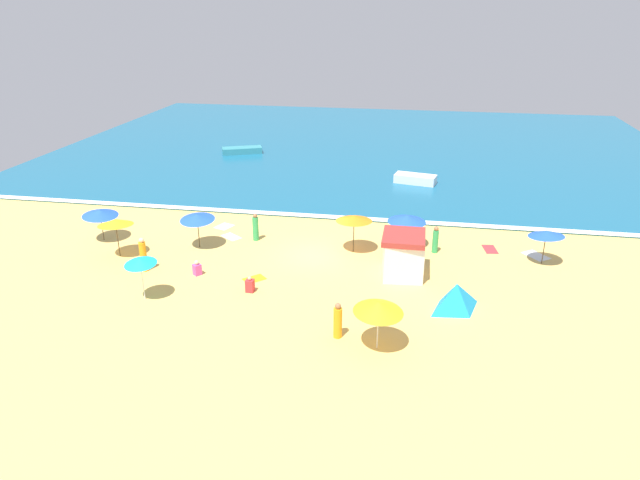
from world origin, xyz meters
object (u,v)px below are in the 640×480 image
object	(u,v)px
beach_umbrella_0	(546,233)
beachgoer_5	(143,255)
beach_umbrella_2	(379,307)
beach_umbrella_7	(407,219)
beach_umbrella_6	(115,222)
lifeguard_cabana	(403,255)
small_boat_0	(415,179)
beach_umbrella_1	(140,261)
beach_umbrella_4	(100,213)
beach_tent	(456,297)
beachgoer_3	(256,228)
beach_umbrella_5	(354,218)
beachgoer_2	(338,321)
beachgoer_4	(197,268)
beachgoer_1	(250,285)
beachgoer_0	(435,240)
beach_umbrella_3	(197,217)
small_boat_1	(242,150)

from	to	relation	value
beach_umbrella_0	beachgoer_5	world-z (taller)	beach_umbrella_0
beach_umbrella_2	beach_umbrella_7	distance (m)	11.35
beach_umbrella_2	beach_umbrella_6	world-z (taller)	beach_umbrella_6
lifeguard_cabana	small_boat_0	size ratio (longest dim) A/B	0.74
beach_umbrella_1	beach_umbrella_4	bearing A→B (deg)	131.59
beach_umbrella_1	beach_tent	world-z (taller)	beach_umbrella_1
beach_umbrella_0	beachgoer_5	distance (m)	22.04
beachgoer_3	beach_umbrella_0	bearing A→B (deg)	-1.85
beach_umbrella_5	beachgoer_2	bearing A→B (deg)	-87.24
beach_umbrella_6	beachgoer_2	bearing A→B (deg)	-25.10
beach_umbrella_0	beach_umbrella_5	size ratio (longest dim) A/B	1.12
beach_umbrella_4	small_boat_0	xyz separation A→B (m)	(18.66, 15.24, -1.32)
beach_umbrella_5	beachgoer_4	distance (m)	9.27
lifeguard_cabana	beach_umbrella_4	xyz separation A→B (m)	(-18.33, 1.78, 0.58)
beachgoer_1	beachgoer_4	bearing A→B (deg)	157.51
beach_umbrella_5	beach_tent	world-z (taller)	beach_umbrella_5
lifeguard_cabana	beach_umbrella_6	xyz separation A→B (m)	(-16.14, -0.33, 0.91)
beachgoer_0	small_boat_0	size ratio (longest dim) A/B	0.47
beachgoer_1	beachgoer_5	xyz separation A→B (m)	(-6.36, 1.37, 0.56)
beach_umbrella_5	beach_umbrella_7	xyz separation A→B (m)	(2.98, 1.34, -0.32)
beach_umbrella_3	beachgoer_0	distance (m)	13.99
beachgoer_2	beachgoer_5	xyz separation A→B (m)	(-11.34, 4.82, 0.13)
beach_umbrella_0	beachgoer_2	world-z (taller)	beach_umbrella_0
beachgoer_3	beachgoer_2	bearing A→B (deg)	-56.94
beachgoer_1	beach_tent	bearing A→B (deg)	-0.23
beach_umbrella_7	beach_umbrella_3	bearing A→B (deg)	-169.22
beachgoer_0	beach_umbrella_2	bearing A→B (deg)	-103.11
beach_umbrella_6	beach_umbrella_1	bearing A→B (deg)	-50.72
beach_tent	beachgoer_1	bearing A→B (deg)	179.77
beach_umbrella_0	beach_umbrella_5	xyz separation A→B (m)	(-10.62, -0.15, 0.26)
lifeguard_cabana	beach_umbrella_2	bearing A→B (deg)	-95.68
beach_umbrella_7	small_boat_0	bearing A→B (deg)	88.72
beach_umbrella_0	beachgoer_2	xyz separation A→B (m)	(-10.16, -9.56, -1.04)
beach_umbrella_6	beach_tent	xyz separation A→B (m)	(18.80, -2.99, -1.42)
beach_umbrella_1	small_boat_0	size ratio (longest dim) A/B	0.66
lifeguard_cabana	beachgoer_5	size ratio (longest dim) A/B	1.34
beachgoer_4	beachgoer_3	bearing A→B (deg)	71.57
beach_umbrella_1	beach_umbrella_2	distance (m)	11.87
beach_umbrella_3	beachgoer_2	distance (m)	12.83
beach_umbrella_2	beachgoer_3	xyz separation A→B (m)	(-8.34, 10.67, -1.16)
beach_umbrella_2	beachgoer_4	xyz separation A→B (m)	(-10.10, 5.41, -1.61)
beach_umbrella_0	beachgoer_3	bearing A→B (deg)	178.15
beach_umbrella_4	small_boat_1	size ratio (longest dim) A/B	0.75
beachgoer_5	small_boat_0	xyz separation A→B (m)	(14.16, 18.92, -0.47)
beach_umbrella_0	beach_umbrella_5	bearing A→B (deg)	-179.19
beach_umbrella_1	beach_umbrella_3	distance (m)	6.68
beach_umbrella_7	beachgoer_1	bearing A→B (deg)	-135.81
beachgoer_5	beach_umbrella_6	bearing A→B (deg)	145.75
beach_umbrella_2	small_boat_0	xyz separation A→B (m)	(1.05, 24.31, -1.52)
beach_umbrella_4	beachgoer_3	distance (m)	9.45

